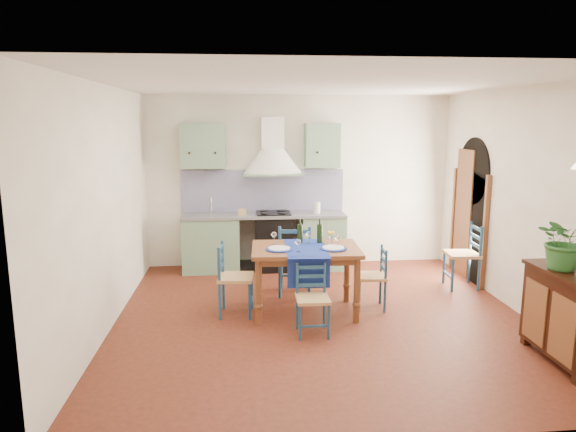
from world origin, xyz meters
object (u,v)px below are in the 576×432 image
object	(u,v)px
dining_table	(306,255)
chair_near	(312,299)
potted_plant	(565,240)
sideboard	(570,314)

from	to	relation	value
dining_table	chair_near	size ratio (longest dim) A/B	1.71
chair_near	potted_plant	xyz separation A→B (m)	(2.39, -0.82, 0.82)
chair_near	potted_plant	distance (m)	2.65
chair_near	sideboard	bearing A→B (deg)	-21.19
dining_table	sideboard	distance (m)	2.92
dining_table	potted_plant	size ratio (longest dim) A/B	2.30
dining_table	sideboard	world-z (taller)	dining_table
dining_table	potted_plant	bearing A→B (deg)	-31.70
chair_near	sideboard	xyz separation A→B (m)	(2.44, -0.95, 0.10)
chair_near	sideboard	world-z (taller)	sideboard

